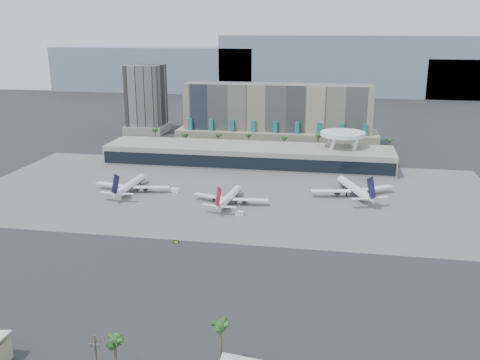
% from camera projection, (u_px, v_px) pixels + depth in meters
% --- Properties ---
extents(ground, '(900.00, 900.00, 0.00)m').
position_uv_depth(ground, '(204.00, 232.00, 216.36)').
color(ground, '#232326').
rests_on(ground, ground).
extents(apron_pad, '(260.00, 130.00, 0.06)m').
position_uv_depth(apron_pad, '(230.00, 192.00, 268.37)').
color(apron_pad, '#5B5B59').
rests_on(apron_pad, ground).
extents(mountain_ridge, '(680.00, 60.00, 70.00)m').
position_uv_depth(mountain_ridge, '(319.00, 69.00, 647.89)').
color(mountain_ridge, gray).
rests_on(mountain_ridge, ground).
extents(hotel, '(140.00, 30.00, 42.00)m').
position_uv_depth(hotel, '(277.00, 120.00, 374.97)').
color(hotel, gray).
rests_on(hotel, ground).
extents(office_tower, '(30.00, 30.00, 52.00)m').
position_uv_depth(office_tower, '(146.00, 103.00, 415.26)').
color(office_tower, black).
rests_on(office_tower, ground).
extents(terminal, '(170.00, 32.50, 14.50)m').
position_uv_depth(terminal, '(248.00, 155.00, 318.45)').
color(terminal, gray).
rests_on(terminal, ground).
extents(saucer_structure, '(26.00, 26.00, 21.89)m').
position_uv_depth(saucer_structure, '(343.00, 136.00, 311.65)').
color(saucer_structure, white).
rests_on(saucer_structure, ground).
extents(palm_row, '(157.80, 2.80, 13.10)m').
position_uv_depth(palm_row, '(267.00, 137.00, 349.41)').
color(palm_row, brown).
rests_on(palm_row, ground).
extents(utility_pole, '(3.20, 0.85, 12.00)m').
position_uv_depth(utility_pole, '(96.00, 354.00, 123.84)').
color(utility_pole, '#4C3826').
rests_on(utility_pole, ground).
extents(airliner_left, '(39.47, 40.66, 14.03)m').
position_uv_depth(airliner_left, '(131.00, 185.00, 268.31)').
color(airliner_left, white).
rests_on(airliner_left, ground).
extents(airliner_centre, '(36.85, 38.11, 13.17)m').
position_uv_depth(airliner_centre, '(229.00, 197.00, 250.10)').
color(airliner_centre, white).
rests_on(airliner_centre, ground).
extents(airliner_right, '(40.78, 42.07, 15.31)m').
position_uv_depth(airliner_right, '(354.00, 189.00, 261.36)').
color(airliner_right, white).
rests_on(airliner_right, ground).
extents(service_vehicle_a, '(4.70, 3.27, 2.09)m').
position_uv_depth(service_vehicle_a, '(175.00, 190.00, 268.27)').
color(service_vehicle_a, white).
rests_on(service_vehicle_a, ground).
extents(service_vehicle_b, '(3.75, 2.26, 1.88)m').
position_uv_depth(service_vehicle_b, '(240.00, 213.00, 235.50)').
color(service_vehicle_b, silver).
rests_on(service_vehicle_b, ground).
extents(taxiway_sign, '(2.26, 0.37, 1.03)m').
position_uv_depth(taxiway_sign, '(176.00, 242.00, 205.44)').
color(taxiway_sign, black).
rests_on(taxiway_sign, ground).
extents(near_palm_a, '(6.00, 6.00, 10.16)m').
position_uv_depth(near_palm_a, '(115.00, 347.00, 126.32)').
color(near_palm_a, brown).
rests_on(near_palm_a, ground).
extents(near_palm_b, '(6.00, 6.00, 13.37)m').
position_uv_depth(near_palm_b, '(221.00, 332.00, 126.84)').
color(near_palm_b, brown).
rests_on(near_palm_b, ground).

